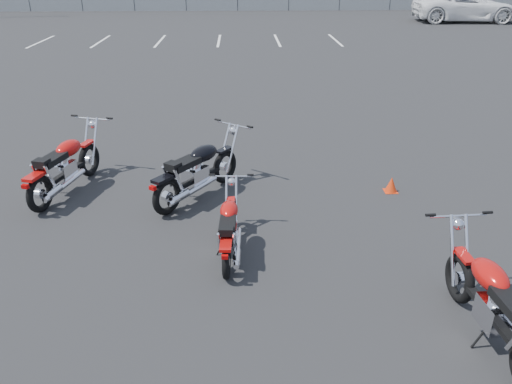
{
  "coord_description": "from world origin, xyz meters",
  "views": [
    {
      "loc": [
        -0.05,
        -6.41,
        4.0
      ],
      "look_at": [
        0.2,
        0.6,
        0.65
      ],
      "focal_mm": 35.0,
      "sensor_mm": 36.0,
      "label": 1
    }
  ],
  "objects_px": {
    "motorcycle_second_black": "(197,171)",
    "motorcycle_third_red": "(229,228)",
    "motorcycle_front_red": "(65,166)",
    "motorcycle_rear_red": "(495,305)"
  },
  "relations": [
    {
      "from": "motorcycle_front_red",
      "to": "motorcycle_second_black",
      "type": "relative_size",
      "value": 1.1
    },
    {
      "from": "motorcycle_second_black",
      "to": "motorcycle_third_red",
      "type": "distance_m",
      "value": 1.98
    },
    {
      "from": "motorcycle_front_red",
      "to": "motorcycle_rear_red",
      "type": "bearing_deg",
      "value": -34.96
    },
    {
      "from": "motorcycle_front_red",
      "to": "motorcycle_third_red",
      "type": "xyz_separation_m",
      "value": [
        3.01,
        -2.19,
        -0.11
      ]
    },
    {
      "from": "motorcycle_second_black",
      "to": "motorcycle_front_red",
      "type": "bearing_deg",
      "value": 172.72
    },
    {
      "from": "motorcycle_second_black",
      "to": "motorcycle_third_red",
      "type": "relative_size",
      "value": 1.15
    },
    {
      "from": "motorcycle_second_black",
      "to": "motorcycle_rear_red",
      "type": "height_order",
      "value": "motorcycle_second_black"
    },
    {
      "from": "motorcycle_front_red",
      "to": "motorcycle_third_red",
      "type": "bearing_deg",
      "value": -36.06
    },
    {
      "from": "motorcycle_rear_red",
      "to": "motorcycle_front_red",
      "type": "bearing_deg",
      "value": 145.04
    },
    {
      "from": "motorcycle_front_red",
      "to": "motorcycle_second_black",
      "type": "height_order",
      "value": "motorcycle_front_red"
    }
  ]
}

